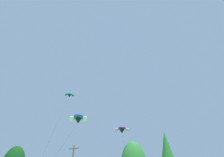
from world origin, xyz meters
The scene contains 3 objects.
parafoil_kite_high_teal centered at (-14.76, 36.24, 24.15)m, with size 10.09×19.65×23.16m.
parafoil_kite_mid_purple centered at (-2.31, 39.26, 15.03)m, with size 7.99×19.75×14.16m.
parafoil_kite_far_blue_white centered at (-6.84, 27.99, 13.86)m, with size 3.25×11.45×13.12m.
Camera 1 is at (8.14, 1.69, 2.12)m, focal length 29.32 mm.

